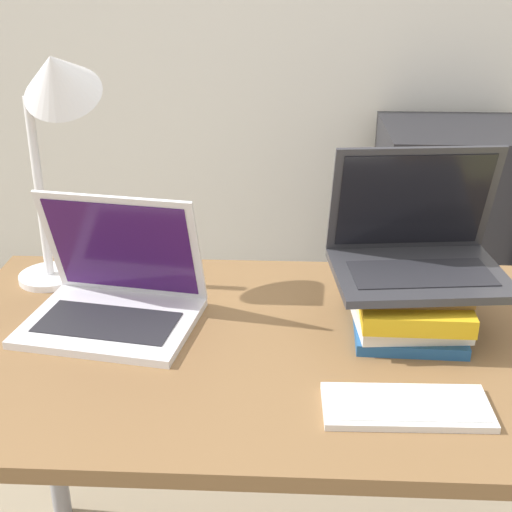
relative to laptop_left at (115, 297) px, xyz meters
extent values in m
cube|color=brown|center=(0.36, -0.07, -0.07)|extent=(1.39, 0.76, 0.03)
cylinder|color=gray|center=(-0.27, 0.25, -0.45)|extent=(0.05, 0.05, 0.74)
cube|color=silver|center=(0.00, -0.03, -0.04)|extent=(0.37, 0.31, 0.02)
cube|color=#232328|center=(-0.01, -0.04, -0.03)|extent=(0.29, 0.18, 0.00)
cube|color=silver|center=(0.01, 0.06, 0.09)|extent=(0.34, 0.14, 0.25)
cube|color=#381451|center=(0.01, 0.05, 0.08)|extent=(0.31, 0.12, 0.21)
cube|color=#235693|center=(0.59, -0.01, -0.04)|extent=(0.22, 0.23, 0.02)
cube|color=white|center=(0.58, 0.00, -0.01)|extent=(0.23, 0.25, 0.03)
cube|color=gold|center=(0.59, -0.01, 0.02)|extent=(0.21, 0.26, 0.04)
cube|color=olive|center=(0.59, 0.01, 0.05)|extent=(0.20, 0.21, 0.02)
cube|color=#333338|center=(0.60, 0.00, 0.07)|extent=(0.35, 0.28, 0.02)
cube|color=#232328|center=(0.60, -0.02, 0.07)|extent=(0.28, 0.15, 0.00)
cube|color=#333338|center=(0.59, 0.08, 0.19)|extent=(0.33, 0.11, 0.23)
cube|color=black|center=(0.59, 0.08, 0.19)|extent=(0.30, 0.09, 0.20)
cube|color=white|center=(0.55, -0.28, -0.05)|extent=(0.28, 0.13, 0.01)
cube|color=silver|center=(0.55, -0.28, -0.04)|extent=(0.26, 0.10, 0.00)
cylinder|color=white|center=(-0.19, 0.18, -0.04)|extent=(0.14, 0.14, 0.01)
cylinder|color=white|center=(-0.19, 0.18, 0.16)|extent=(0.02, 0.02, 0.40)
cone|color=white|center=(-0.11, 0.14, 0.42)|extent=(0.16, 0.19, 0.17)
cube|color=#232328|center=(0.97, 1.28, -0.39)|extent=(0.56, 0.50, 0.87)
camera|label=1|loc=(0.35, -1.27, 0.65)|focal=50.00mm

